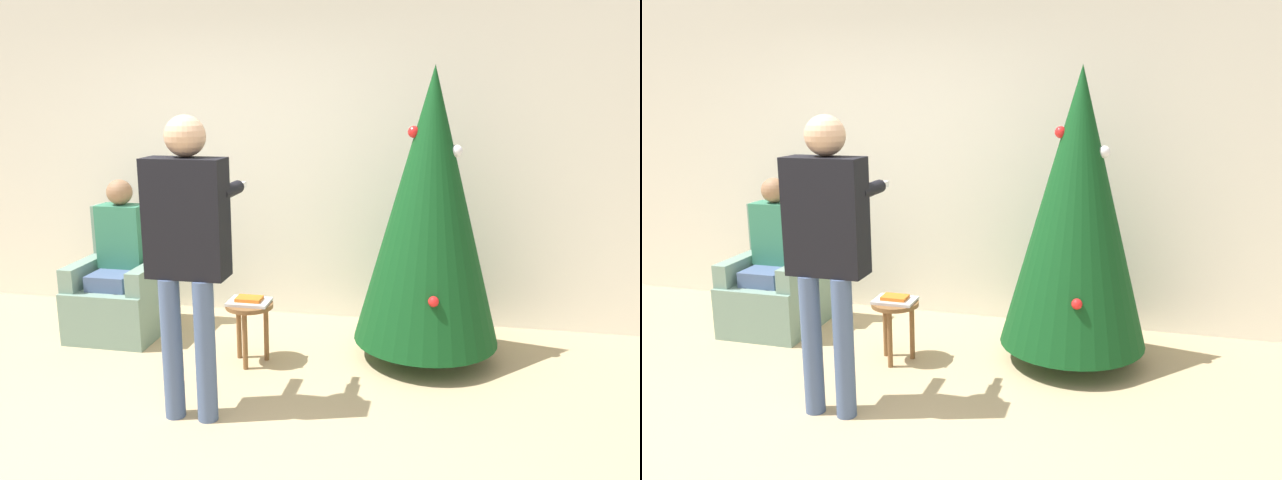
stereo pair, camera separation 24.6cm
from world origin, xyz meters
The scene contains 9 objects.
ground_plane centered at (0.00, 0.00, 0.00)m, with size 14.00×14.00×0.00m, color tan.
wall_back centered at (0.00, 2.23, 1.35)m, with size 8.00×0.06×2.70m.
christmas_tree centered at (1.35, 1.48, 1.11)m, with size 1.03×1.03×2.07m.
armchair centered at (-1.05, 1.54, 0.33)m, with size 0.67×0.69×0.99m.
person_seated centered at (-1.05, 1.51, 0.67)m, with size 0.36×0.46×1.23m.
person_standing centered at (0.02, 0.37, 1.07)m, with size 0.47×0.57×1.77m.
side_stool centered at (0.13, 1.14, 0.36)m, with size 0.34×0.34×0.45m.
laptop centered at (0.13, 1.14, 0.46)m, with size 0.29×0.21×0.02m.
book centered at (0.13, 1.14, 0.48)m, with size 0.18×0.13×0.02m.
Camera 2 is at (1.66, -2.79, 1.88)m, focal length 35.00 mm.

